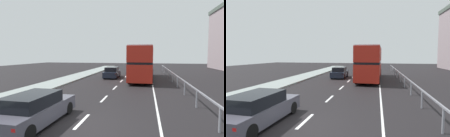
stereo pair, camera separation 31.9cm
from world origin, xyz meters
The scene contains 6 objects.
ground_plane centered at (0.00, 0.00, -0.05)m, with size 74.48×120.00×0.10m, color black.
lane_paint_markings centered at (2.27, 8.30, 0.00)m, with size 3.72×46.00×0.01m.
bridge_side_railing centered at (5.89, 9.00, 0.89)m, with size 0.10×42.00×1.10m.
double_decker_bus_red centered at (2.44, 15.81, 2.22)m, with size 2.93×11.51×4.13m.
hatchback_car_near centered at (-1.94, -0.36, 0.69)m, with size 1.92×4.64×1.43m.
sedan_car_ahead centered at (-1.70, 16.67, 0.70)m, with size 1.91×4.52×1.47m.
Camera 2 is at (3.29, -7.48, 3.14)m, focal length 29.07 mm.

